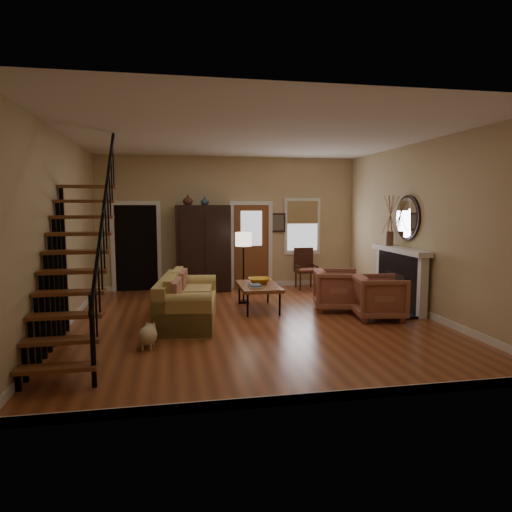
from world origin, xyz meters
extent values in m
plane|color=#964A26|center=(0.00, 0.00, 0.00)|extent=(7.00, 7.00, 0.00)
plane|color=white|center=(0.00, 0.00, 3.30)|extent=(7.00, 7.00, 0.00)
cube|color=tan|center=(0.00, 3.50, 1.65)|extent=(6.50, 0.04, 3.30)
cube|color=tan|center=(-3.25, 0.00, 1.65)|extent=(0.04, 7.00, 3.30)
cube|color=tan|center=(3.25, 0.00, 1.65)|extent=(0.04, 7.00, 3.30)
cube|color=black|center=(-2.30, 3.65, 1.05)|extent=(1.00, 0.36, 2.10)
cube|color=brown|center=(0.55, 3.48, 1.05)|extent=(0.90, 0.06, 2.10)
cube|color=silver|center=(1.90, 3.47, 1.55)|extent=(0.96, 0.06, 1.46)
cube|color=black|center=(3.13, 0.50, 0.57)|extent=(0.24, 1.60, 1.15)
cube|color=white|center=(3.07, 0.50, 1.20)|extent=(0.30, 1.95, 0.10)
cylinder|color=silver|center=(3.20, 0.50, 1.85)|extent=(0.05, 0.90, 0.90)
imported|color=#4C2619|center=(-1.05, 3.05, 2.22)|extent=(0.24, 0.24, 0.25)
imported|color=#334C60|center=(-0.65, 3.05, 2.21)|extent=(0.20, 0.20, 0.21)
imported|color=gold|center=(0.30, 1.07, 0.56)|extent=(0.45, 0.45, 0.11)
imported|color=maroon|center=(2.30, -0.22, 0.41)|extent=(1.02, 0.99, 0.81)
imported|color=maroon|center=(1.80, 0.60, 0.41)|extent=(1.08, 1.06, 0.82)
camera|label=1|loc=(-1.46, -7.95, 2.10)|focal=32.00mm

